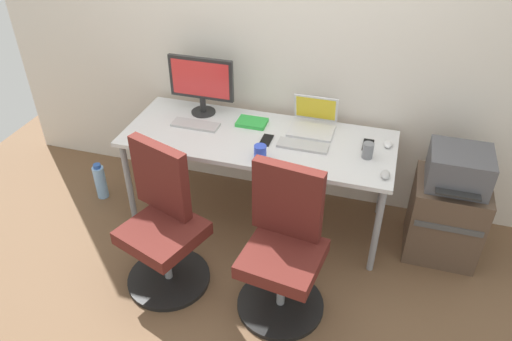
# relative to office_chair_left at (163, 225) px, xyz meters

# --- Properties ---
(ground_plane) EXTENTS (5.28, 5.28, 0.00)m
(ground_plane) POSITION_rel_office_chair_left_xyz_m (0.40, 0.73, -0.42)
(ground_plane) COLOR brown
(back_wall) EXTENTS (4.40, 0.04, 2.60)m
(back_wall) POSITION_rel_office_chair_left_xyz_m (0.40, 1.17, 0.88)
(back_wall) COLOR silver
(back_wall) RESTS_ON ground
(desk) EXTENTS (1.87, 0.72, 0.71)m
(desk) POSITION_rel_office_chair_left_xyz_m (0.40, 0.73, 0.23)
(desk) COLOR silver
(desk) RESTS_ON ground
(office_chair_left) EXTENTS (0.56, 0.56, 0.94)m
(office_chair_left) POSITION_rel_office_chair_left_xyz_m (0.00, 0.00, 0.00)
(office_chair_left) COLOR black
(office_chair_left) RESTS_ON ground
(office_chair_right) EXTENTS (0.54, 0.54, 0.94)m
(office_chair_right) POSITION_rel_office_chair_left_xyz_m (0.77, 0.00, 0.00)
(office_chair_right) COLOR black
(office_chair_right) RESTS_ON ground
(side_cabinet) EXTENTS (0.47, 0.44, 0.57)m
(side_cabinet) POSITION_rel_office_chair_left_xyz_m (1.72, 0.76, -0.14)
(side_cabinet) COLOR brown
(side_cabinet) RESTS_ON ground
(printer) EXTENTS (0.38, 0.40, 0.24)m
(printer) POSITION_rel_office_chair_left_xyz_m (1.72, 0.76, 0.27)
(printer) COLOR #515156
(printer) RESTS_ON side_cabinet
(water_bottle_on_floor) EXTENTS (0.09, 0.09, 0.31)m
(water_bottle_on_floor) POSITION_rel_office_chair_left_xyz_m (-0.87, 0.61, -0.28)
(water_bottle_on_floor) COLOR #8CBFF2
(water_bottle_on_floor) RESTS_ON ground
(desktop_monitor) EXTENTS (0.48, 0.18, 0.43)m
(desktop_monitor) POSITION_rel_office_chair_left_xyz_m (-0.09, 0.95, 0.54)
(desktop_monitor) COLOR #262626
(desktop_monitor) RESTS_ON desk
(open_laptop) EXTENTS (0.31, 0.28, 0.22)m
(open_laptop) POSITION_rel_office_chair_left_xyz_m (0.74, 0.95, 0.34)
(open_laptop) COLOR silver
(open_laptop) RESTS_ON desk
(keyboard_by_monitor) EXTENTS (0.34, 0.12, 0.02)m
(keyboard_by_monitor) POSITION_rel_office_chair_left_xyz_m (-0.07, 0.75, 0.30)
(keyboard_by_monitor) COLOR #B7B7B7
(keyboard_by_monitor) RESTS_ON desk
(keyboard_by_laptop) EXTENTS (0.34, 0.12, 0.02)m
(keyboard_by_laptop) POSITION_rel_office_chair_left_xyz_m (0.72, 0.70, 0.30)
(keyboard_by_laptop) COLOR #B7B7B7
(keyboard_by_laptop) RESTS_ON desk
(mouse_by_monitor) EXTENTS (0.06, 0.10, 0.03)m
(mouse_by_monitor) POSITION_rel_office_chair_left_xyz_m (1.26, 0.87, 0.30)
(mouse_by_monitor) COLOR silver
(mouse_by_monitor) RESTS_ON desk
(mouse_by_laptop) EXTENTS (0.06, 0.10, 0.03)m
(mouse_by_laptop) POSITION_rel_office_chair_left_xyz_m (1.28, 0.50, 0.30)
(mouse_by_laptop) COLOR #B7B7B7
(mouse_by_laptop) RESTS_ON desk
(coffee_mug) EXTENTS (0.08, 0.08, 0.09)m
(coffee_mug) POSITION_rel_office_chair_left_xyz_m (0.49, 0.48, 0.33)
(coffee_mug) COLOR blue
(coffee_mug) RESTS_ON desk
(pen_cup) EXTENTS (0.07, 0.07, 0.10)m
(pen_cup) POSITION_rel_office_chair_left_xyz_m (1.15, 0.69, 0.34)
(pen_cup) COLOR slate
(pen_cup) RESTS_ON desk
(phone_near_monitor) EXTENTS (0.07, 0.14, 0.01)m
(phone_near_monitor) POSITION_rel_office_chair_left_xyz_m (1.14, 0.83, 0.29)
(phone_near_monitor) COLOR black
(phone_near_monitor) RESTS_ON desk
(phone_near_laptop) EXTENTS (0.07, 0.14, 0.01)m
(phone_near_laptop) POSITION_rel_office_chair_left_xyz_m (0.47, 0.70, 0.29)
(phone_near_laptop) COLOR black
(phone_near_laptop) RESTS_ON desk
(notebook) EXTENTS (0.21, 0.15, 0.03)m
(notebook) POSITION_rel_office_chair_left_xyz_m (0.31, 0.89, 0.30)
(notebook) COLOR green
(notebook) RESTS_ON desk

